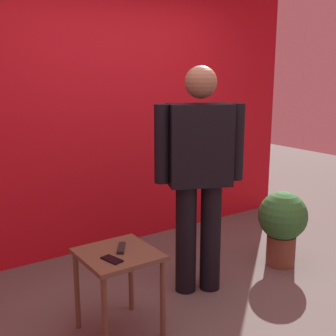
# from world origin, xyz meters

# --- Properties ---
(ground_plane) EXTENTS (12.00, 12.00, 0.00)m
(ground_plane) POSITION_xyz_m (0.00, 0.00, 0.00)
(ground_plane) COLOR #59544F
(back_wall_red) EXTENTS (4.46, 0.12, 3.16)m
(back_wall_red) POSITION_xyz_m (0.00, 1.69, 1.58)
(back_wall_red) COLOR red
(back_wall_red) RESTS_ON ground_plane
(standing_person) EXTENTS (0.68, 0.41, 1.78)m
(standing_person) POSITION_xyz_m (0.09, 0.40, 0.99)
(standing_person) COLOR black
(standing_person) RESTS_ON ground_plane
(side_table) EXTENTS (0.48, 0.48, 0.58)m
(side_table) POSITION_xyz_m (-0.72, 0.22, 0.48)
(side_table) COLOR brown
(side_table) RESTS_ON ground_plane
(cell_phone) EXTENTS (0.10, 0.16, 0.01)m
(cell_phone) POSITION_xyz_m (-0.81, 0.13, 0.59)
(cell_phone) COLOR black
(cell_phone) RESTS_ON side_table
(tv_remote) EXTENTS (0.13, 0.17, 0.02)m
(tv_remote) POSITION_xyz_m (-0.68, 0.25, 0.59)
(tv_remote) COLOR black
(tv_remote) RESTS_ON side_table
(potted_plant) EXTENTS (0.44, 0.44, 0.69)m
(potted_plant) POSITION_xyz_m (1.00, 0.33, 0.41)
(potted_plant) COLOR brown
(potted_plant) RESTS_ON ground_plane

